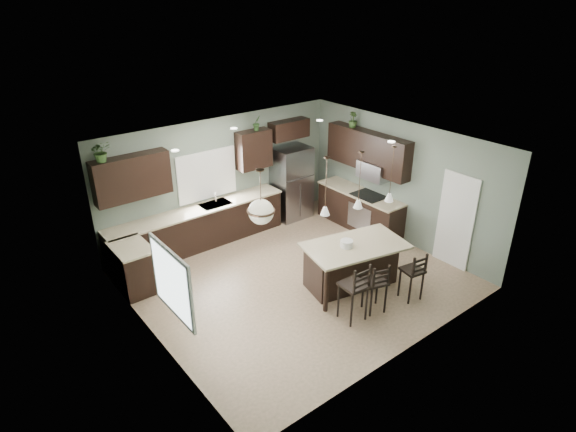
{
  "coord_description": "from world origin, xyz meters",
  "views": [
    {
      "loc": [
        -5.26,
        -6.4,
        5.39
      ],
      "look_at": [
        0.1,
        0.4,
        1.25
      ],
      "focal_mm": 30.0,
      "sensor_mm": 36.0,
      "label": 1
    }
  ],
  "objects_px": {
    "bar_stool_right": "(412,275)",
    "serving_dish": "(347,244)",
    "refrigerator": "(291,183)",
    "plant_back_left": "(101,151)",
    "kitchen_island": "(354,265)",
    "bar_stool_center": "(375,286)",
    "bar_stool_left": "(353,291)"
  },
  "relations": [
    {
      "from": "refrigerator",
      "to": "bar_stool_right",
      "type": "height_order",
      "value": "refrigerator"
    },
    {
      "from": "plant_back_left",
      "to": "serving_dish",
      "type": "bearing_deg",
      "value": -46.3
    },
    {
      "from": "refrigerator",
      "to": "bar_stool_left",
      "type": "distance_m",
      "value": 4.42
    },
    {
      "from": "bar_stool_left",
      "to": "bar_stool_right",
      "type": "bearing_deg",
      "value": -7.1
    },
    {
      "from": "serving_dish",
      "to": "bar_stool_right",
      "type": "xyz_separation_m",
      "value": [
        0.75,
        -1.01,
        -0.49
      ]
    },
    {
      "from": "serving_dish",
      "to": "bar_stool_center",
      "type": "distance_m",
      "value": 0.98
    },
    {
      "from": "refrigerator",
      "to": "plant_back_left",
      "type": "height_order",
      "value": "plant_back_left"
    },
    {
      "from": "bar_stool_right",
      "to": "plant_back_left",
      "type": "bearing_deg",
      "value": 142.06
    },
    {
      "from": "kitchen_island",
      "to": "bar_stool_right",
      "type": "distance_m",
      "value": 1.12
    },
    {
      "from": "kitchen_island",
      "to": "bar_stool_left",
      "type": "xyz_separation_m",
      "value": [
        -0.77,
        -0.73,
        0.12
      ]
    },
    {
      "from": "bar_stool_center",
      "to": "bar_stool_right",
      "type": "distance_m",
      "value": 0.85
    },
    {
      "from": "refrigerator",
      "to": "serving_dish",
      "type": "relative_size",
      "value": 7.71
    },
    {
      "from": "refrigerator",
      "to": "bar_stool_right",
      "type": "xyz_separation_m",
      "value": [
        -0.49,
        -4.25,
        -0.42
      ]
    },
    {
      "from": "refrigerator",
      "to": "plant_back_left",
      "type": "relative_size",
      "value": 4.54
    },
    {
      "from": "kitchen_island",
      "to": "bar_stool_left",
      "type": "relative_size",
      "value": 1.68
    },
    {
      "from": "refrigerator",
      "to": "plant_back_left",
      "type": "bearing_deg",
      "value": 178.28
    },
    {
      "from": "bar_stool_right",
      "to": "refrigerator",
      "type": "bearing_deg",
      "value": 93.31
    },
    {
      "from": "kitchen_island",
      "to": "serving_dish",
      "type": "relative_size",
      "value": 8.11
    },
    {
      "from": "bar_stool_right",
      "to": "plant_back_left",
      "type": "xyz_separation_m",
      "value": [
        -3.97,
        4.39,
        2.1
      ]
    },
    {
      "from": "kitchen_island",
      "to": "bar_stool_center",
      "type": "height_order",
      "value": "bar_stool_center"
    },
    {
      "from": "serving_dish",
      "to": "plant_back_left",
      "type": "relative_size",
      "value": 0.59
    },
    {
      "from": "bar_stool_right",
      "to": "serving_dish",
      "type": "bearing_deg",
      "value": 136.29
    },
    {
      "from": "kitchen_island",
      "to": "plant_back_left",
      "type": "bearing_deg",
      "value": 147.45
    },
    {
      "from": "kitchen_island",
      "to": "bar_stool_center",
      "type": "distance_m",
      "value": 0.85
    },
    {
      "from": "refrigerator",
      "to": "bar_stool_left",
      "type": "bearing_deg",
      "value": -114.3
    },
    {
      "from": "kitchen_island",
      "to": "plant_back_left",
      "type": "xyz_separation_m",
      "value": [
        -3.42,
        3.42,
        2.14
      ]
    },
    {
      "from": "refrigerator",
      "to": "bar_stool_center",
      "type": "height_order",
      "value": "refrigerator"
    },
    {
      "from": "bar_stool_right",
      "to": "plant_back_left",
      "type": "relative_size",
      "value": 2.48
    },
    {
      "from": "refrigerator",
      "to": "bar_stool_right",
      "type": "relative_size",
      "value": 1.83
    },
    {
      "from": "bar_stool_left",
      "to": "bar_stool_right",
      "type": "height_order",
      "value": "bar_stool_left"
    },
    {
      "from": "bar_stool_right",
      "to": "plant_back_left",
      "type": "distance_m",
      "value": 6.28
    },
    {
      "from": "refrigerator",
      "to": "bar_stool_center",
      "type": "xyz_separation_m",
      "value": [
        -1.33,
        -4.09,
        -0.41
      ]
    }
  ]
}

